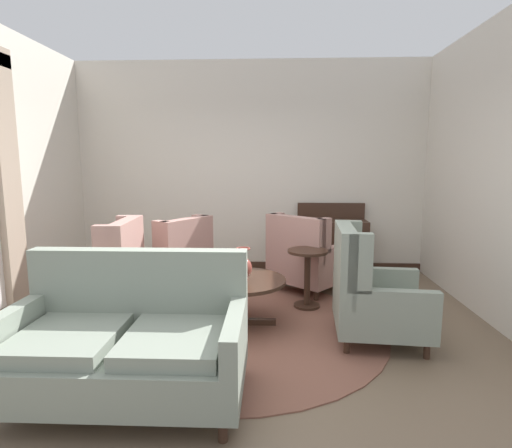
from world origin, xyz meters
TOP-DOWN VIEW (x-y plane):
  - ground at (0.00, 0.00)m, footprint 7.36×7.36m
  - wall_back at (0.00, 2.62)m, footprint 5.42×0.08m
  - wall_left at (-2.63, 0.78)m, footprint 0.08×3.66m
  - wall_right at (2.63, 0.78)m, footprint 0.08×3.66m
  - baseboard_back at (0.00, 2.56)m, footprint 5.26×0.03m
  - area_rug at (0.00, 0.30)m, footprint 2.97×2.97m
  - coffee_table at (0.04, 0.37)m, footprint 0.92×0.92m
  - porcelain_vase at (0.07, 0.31)m, footprint 0.17×0.17m
  - settee at (-0.65, -0.95)m, footprint 1.64×0.91m
  - armchair_near_sideboard at (-0.87, 1.15)m, footprint 1.16×1.11m
  - armchair_far_left at (1.27, 0.10)m, footprint 0.89×0.88m
  - armchair_near_window at (0.78, 1.54)m, footprint 1.14×1.14m
  - armchair_back_corner at (-1.34, 0.27)m, footprint 0.89×0.81m
  - side_table at (0.75, 0.91)m, footprint 0.45×0.45m
  - sideboard at (1.21, 2.32)m, footprint 1.00×0.42m

SIDE VIEW (x-z plane):
  - ground at x=0.00m, z-range 0.00..0.00m
  - area_rug at x=0.00m, z-range 0.00..0.01m
  - baseboard_back at x=0.00m, z-range 0.00..0.12m
  - side_table at x=0.75m, z-range 0.07..0.74m
  - coffee_table at x=0.04m, z-range 0.16..0.65m
  - settee at x=-0.65m, z-range -0.09..0.91m
  - armchair_near_sideboard at x=-0.87m, z-range -0.08..0.93m
  - armchair_near_window at x=0.78m, z-range -0.07..0.93m
  - armchair_far_left at x=1.27m, z-range -0.09..0.98m
  - armchair_back_corner at x=-1.34m, z-range -0.10..1.00m
  - sideboard at x=1.21m, z-range -0.05..0.99m
  - porcelain_vase at x=0.07m, z-range 0.47..0.80m
  - wall_back at x=0.00m, z-range 0.00..3.12m
  - wall_left at x=-2.63m, z-range 0.00..3.12m
  - wall_right at x=2.63m, z-range 0.00..3.12m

